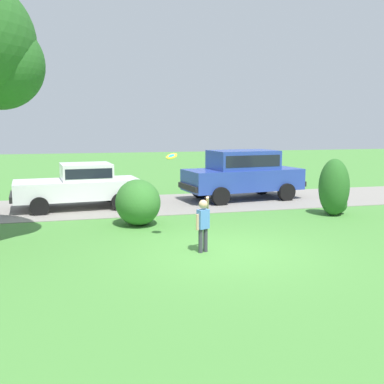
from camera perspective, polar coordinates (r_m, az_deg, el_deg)
The scene contains 8 objects.
ground_plane at distance 10.70m, azimuth 4.23°, elevation -7.35°, with size 80.00×80.00×0.00m, color #478438.
driveway_strip at distance 17.04m, azimuth -3.07°, elevation -1.45°, with size 28.00×4.40×0.02m, color gray.
shrub_near_tree at distance 13.43m, azimuth -6.61°, elevation -1.47°, with size 1.30×1.55×1.33m.
shrub_centre_left at distance 15.48m, azimuth 17.16°, elevation 0.26°, with size 1.07×1.11×1.82m.
parked_sedan at distance 16.51m, azimuth -13.65°, elevation 0.95°, with size 4.54×2.38×1.56m.
parked_suv at distance 18.00m, azimuth 6.30°, elevation 2.46°, with size 4.89×2.53×1.92m.
child_thrower at distance 10.47m, azimuth 1.37°, elevation -3.64°, with size 0.39×0.37×1.29m.
frisbee at distance 11.29m, azimuth -2.54°, elevation 4.44°, with size 0.30×0.28×0.19m.
Camera 1 is at (-3.35, -9.75, 2.86)m, focal length 43.18 mm.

